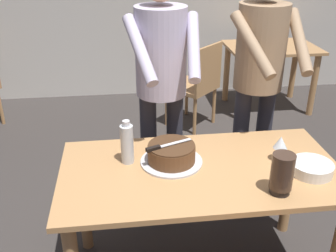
{
  "coord_description": "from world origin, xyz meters",
  "views": [
    {
      "loc": [
        -0.4,
        -1.77,
        1.89
      ],
      "look_at": [
        -0.15,
        0.23,
        0.9
      ],
      "focal_mm": 42.45,
      "sensor_mm": 36.0,
      "label": 1
    }
  ],
  "objects": [
    {
      "name": "plate_stack",
      "position": [
        0.56,
        -0.11,
        0.78
      ],
      "size": [
        0.22,
        0.22,
        0.06
      ],
      "color": "white",
      "rests_on": "main_dining_table"
    },
    {
      "name": "background_table",
      "position": [
        1.3,
        2.43,
        0.58
      ],
      "size": [
        1.0,
        0.7,
        0.74
      ],
      "color": "tan",
      "rests_on": "ground_plane"
    },
    {
      "name": "cake_on_platter",
      "position": [
        -0.15,
        0.08,
        0.8
      ],
      "size": [
        0.34,
        0.34,
        0.11
      ],
      "color": "silver",
      "rests_on": "main_dining_table"
    },
    {
      "name": "wine_glass_near",
      "position": [
        0.44,
        0.04,
        0.85
      ],
      "size": [
        0.08,
        0.08,
        0.14
      ],
      "color": "silver",
      "rests_on": "main_dining_table"
    },
    {
      "name": "water_bottle",
      "position": [
        -0.39,
        0.12,
        0.86
      ],
      "size": [
        0.07,
        0.07,
        0.25
      ],
      "color": "silver",
      "rests_on": "main_dining_table"
    },
    {
      "name": "background_chair_1",
      "position": [
        0.38,
        2.03,
        0.49
      ],
      "size": [
        0.62,
        0.62,
        0.9
      ],
      "color": "tan",
      "rests_on": "ground_plane"
    },
    {
      "name": "person_standing_beside",
      "position": [
        0.5,
        0.63,
        1.08
      ],
      "size": [
        0.46,
        0.57,
        1.72
      ],
      "color": "#2D2D38",
      "rests_on": "ground_plane"
    },
    {
      "name": "hurricane_lamp",
      "position": [
        0.33,
        -0.26,
        0.86
      ],
      "size": [
        0.11,
        0.11,
        0.21
      ],
      "color": "black",
      "rests_on": "main_dining_table"
    },
    {
      "name": "main_dining_table",
      "position": [
        0.0,
        0.0,
        0.63
      ],
      "size": [
        1.5,
        0.78,
        0.75
      ],
      "color": "tan",
      "rests_on": "ground_plane"
    },
    {
      "name": "cake_knife",
      "position": [
        -0.22,
        0.06,
        0.87
      ],
      "size": [
        0.26,
        0.12,
        0.02
      ],
      "color": "silver",
      "rests_on": "cake_on_platter"
    },
    {
      "name": "person_cutting_cake",
      "position": [
        -0.15,
        0.6,
        1.08
      ],
      "size": [
        0.47,
        0.56,
        1.72
      ],
      "color": "#2D2D38",
      "rests_on": "ground_plane"
    }
  ]
}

